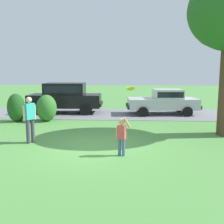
% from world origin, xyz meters
% --- Properties ---
extents(ground_plane, '(80.00, 80.00, 0.00)m').
position_xyz_m(ground_plane, '(0.00, 0.00, 0.00)').
color(ground_plane, '#518E42').
extents(driveway_strip, '(28.00, 4.40, 0.02)m').
position_xyz_m(driveway_strip, '(0.00, 7.39, 0.01)').
color(driveway_strip, slate).
rests_on(driveway_strip, ground).
extents(shrub_near_tree, '(0.94, 0.92, 1.50)m').
position_xyz_m(shrub_near_tree, '(-4.87, 4.58, 0.68)').
color(shrub_near_tree, '#1E511C').
rests_on(shrub_near_tree, ground).
extents(shrub_centre_left, '(1.07, 1.12, 1.43)m').
position_xyz_m(shrub_centre_left, '(-3.31, 4.78, 0.71)').
color(shrub_centre_left, '#33702B').
rests_on(shrub_centre_left, ground).
extents(parked_sedan, '(4.53, 2.35, 1.56)m').
position_xyz_m(parked_sedan, '(3.25, 7.46, 0.85)').
color(parked_sedan, silver).
rests_on(parked_sedan, ground).
extents(parked_suv, '(4.76, 2.22, 1.92)m').
position_xyz_m(parked_suv, '(-2.96, 7.59, 1.08)').
color(parked_suv, black).
rests_on(parked_suv, ground).
extents(child_thrower, '(0.48, 0.24, 1.29)m').
position_xyz_m(child_thrower, '(0.86, -0.85, 0.72)').
color(child_thrower, '#4C608C').
rests_on(child_thrower, ground).
extents(frisbee, '(0.30, 0.26, 0.19)m').
position_xyz_m(frisbee, '(1.14, 0.18, 2.08)').
color(frisbee, yellow).
extents(adult_onlooker, '(0.39, 0.44, 1.74)m').
position_xyz_m(adult_onlooker, '(-2.60, 0.47, 0.98)').
color(adult_onlooker, '#3F3F4C').
rests_on(adult_onlooker, ground).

